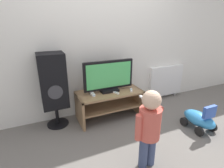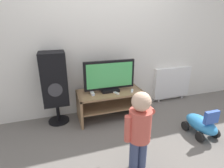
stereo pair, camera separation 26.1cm
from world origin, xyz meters
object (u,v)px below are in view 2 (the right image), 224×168
(remote_secondary, at_px, (116,93))
(ride_on_toy, at_px, (201,124))
(game_console, at_px, (92,93))
(child, at_px, (140,125))
(remote_primary, at_px, (132,91))
(television, at_px, (110,76))
(radiator, at_px, (172,83))
(speaker_tower, at_px, (54,80))

(remote_secondary, distance_m, ride_on_toy, 1.27)
(game_console, relative_size, child, 0.19)
(remote_primary, distance_m, remote_secondary, 0.27)
(game_console, distance_m, remote_primary, 0.63)
(remote_primary, bearing_deg, television, 157.65)
(child, distance_m, radiator, 1.96)
(child, xyz_separation_m, radiator, (1.40, 1.36, -0.16))
(child, relative_size, ride_on_toy, 1.76)
(remote_secondary, xyz_separation_m, radiator, (1.30, 0.36, -0.10))
(television, distance_m, child, 1.14)
(game_console, bearing_deg, remote_secondary, -13.75)
(remote_primary, height_order, remote_secondary, same)
(remote_secondary, height_order, radiator, radiator)
(speaker_tower, bearing_deg, television, -6.15)
(child, distance_m, speaker_tower, 1.45)
(remote_primary, bearing_deg, game_console, 171.49)
(television, xyz_separation_m, child, (-0.04, -1.13, -0.17))
(child, height_order, speaker_tower, speaker_tower)
(television, bearing_deg, ride_on_toy, -39.98)
(remote_secondary, height_order, child, child)
(radiator, bearing_deg, television, -170.19)
(remote_primary, bearing_deg, remote_secondary, 178.38)
(television, bearing_deg, remote_secondary, -65.78)
(television, relative_size, remote_primary, 6.11)
(radiator, bearing_deg, ride_on_toy, -105.53)
(remote_secondary, relative_size, ride_on_toy, 0.27)
(ride_on_toy, bearing_deg, speaker_tower, 152.59)
(ride_on_toy, bearing_deg, game_console, 148.03)
(child, bearing_deg, radiator, 44.27)
(remote_secondary, distance_m, child, 1.01)
(speaker_tower, height_order, ride_on_toy, speaker_tower)
(game_console, distance_m, ride_on_toy, 1.60)
(speaker_tower, relative_size, radiator, 1.41)
(radiator, bearing_deg, remote_primary, -160.14)
(remote_secondary, bearing_deg, ride_on_toy, -37.15)
(remote_secondary, xyz_separation_m, ride_on_toy, (0.99, -0.75, -0.30))
(remote_secondary, height_order, speaker_tower, speaker_tower)
(speaker_tower, bearing_deg, remote_secondary, -13.91)
(television, distance_m, speaker_tower, 0.82)
(radiator, bearing_deg, game_console, -170.43)
(television, distance_m, remote_secondary, 0.27)
(remote_primary, relative_size, radiator, 0.17)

